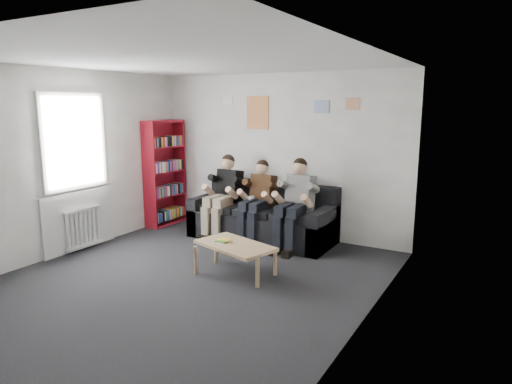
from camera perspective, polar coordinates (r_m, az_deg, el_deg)
room_shell at (r=5.59m, az=-8.86°, el=2.13°), size 5.00×5.00×5.00m
sofa at (r=7.50m, az=0.88°, el=-3.46°), size 2.35×0.96×0.91m
bookshelf at (r=8.50m, az=-11.28°, el=2.35°), size 0.29×0.86×1.91m
coffee_table at (r=5.95m, az=-2.63°, el=-6.96°), size 1.04×0.57×0.41m
game_cases at (r=6.01m, az=-4.30°, el=-6.11°), size 0.20×0.17×0.04m
person_left at (r=7.58m, az=-4.22°, el=-0.54°), size 0.41×0.87×1.37m
person_middle at (r=7.25m, az=0.10°, el=-1.19°), size 0.38×0.82×1.32m
person_right at (r=6.95m, az=4.79°, el=-1.56°), size 0.42×0.89×1.39m
radiator at (r=7.43m, az=-20.77°, el=-4.16°), size 0.10×0.64×0.60m
window at (r=7.35m, az=-21.49°, el=1.06°), size 0.05×1.30×2.36m
poster_large at (r=7.82m, az=0.21°, el=9.89°), size 0.42×0.01×0.55m
poster_blue at (r=7.32m, az=8.20°, el=10.49°), size 0.25×0.01×0.20m
poster_pink at (r=7.15m, az=12.01°, el=10.76°), size 0.22×0.01×0.18m
poster_sign at (r=8.13m, az=-3.54°, el=11.32°), size 0.20×0.01×0.14m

